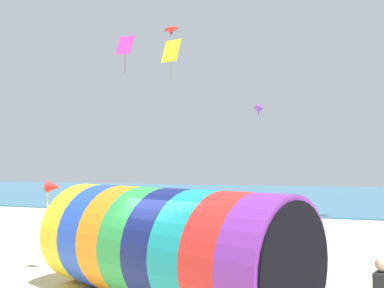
{
  "coord_description": "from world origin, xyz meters",
  "views": [
    {
      "loc": [
        3.31,
        -9.32,
        3.25
      ],
      "look_at": [
        -0.51,
        2.18,
        3.86
      ],
      "focal_mm": 40.0,
      "sensor_mm": 36.0,
      "label": 1
    }
  ],
  "objects_px": {
    "kite_magenta_diamond": "(125,46)",
    "kite_purple_parafoil": "(259,108)",
    "giant_inflatable_tube": "(166,245)",
    "kite_red_parafoil": "(171,29)",
    "beach_flag": "(53,191)",
    "bystander_far_left": "(78,214)",
    "kite_yellow_diamond": "(171,51)",
    "bystander_near_water": "(283,216)"
  },
  "relations": [
    {
      "from": "bystander_near_water",
      "to": "kite_magenta_diamond",
      "type": "bearing_deg",
      "value": -174.27
    },
    {
      "from": "kite_yellow_diamond",
      "to": "bystander_near_water",
      "type": "relative_size",
      "value": 1.26
    },
    {
      "from": "bystander_far_left",
      "to": "beach_flag",
      "type": "xyz_separation_m",
      "value": [
        4.06,
        -7.54,
        1.67
      ]
    },
    {
      "from": "kite_purple_parafoil",
      "to": "kite_red_parafoil",
      "type": "xyz_separation_m",
      "value": [
        -5.37,
        -0.85,
        5.15
      ]
    },
    {
      "from": "kite_yellow_diamond",
      "to": "beach_flag",
      "type": "relative_size",
      "value": 0.7
    },
    {
      "from": "kite_yellow_diamond",
      "to": "bystander_near_water",
      "type": "xyz_separation_m",
      "value": [
        4.46,
        3.75,
        -7.61
      ]
    },
    {
      "from": "kite_magenta_diamond",
      "to": "kite_purple_parafoil",
      "type": "height_order",
      "value": "kite_magenta_diamond"
    },
    {
      "from": "kite_purple_parafoil",
      "to": "giant_inflatable_tube",
      "type": "bearing_deg",
      "value": -88.28
    },
    {
      "from": "bystander_near_water",
      "to": "kite_red_parafoil",
      "type": "bearing_deg",
      "value": 154.77
    },
    {
      "from": "bystander_near_water",
      "to": "bystander_far_left",
      "type": "height_order",
      "value": "bystander_far_left"
    },
    {
      "from": "kite_red_parafoil",
      "to": "bystander_near_water",
      "type": "distance_m",
      "value": 13.69
    },
    {
      "from": "bystander_far_left",
      "to": "kite_purple_parafoil",
      "type": "bearing_deg",
      "value": 41.36
    },
    {
      "from": "kite_magenta_diamond",
      "to": "beach_flag",
      "type": "height_order",
      "value": "kite_magenta_diamond"
    },
    {
      "from": "giant_inflatable_tube",
      "to": "kite_yellow_diamond",
      "type": "xyz_separation_m",
      "value": [
        -3.07,
        8.22,
        7.02
      ]
    },
    {
      "from": "kite_magenta_diamond",
      "to": "bystander_far_left",
      "type": "distance_m",
      "value": 9.31
    },
    {
      "from": "giant_inflatable_tube",
      "to": "kite_magenta_diamond",
      "type": "relative_size",
      "value": 3.5
    },
    {
      "from": "kite_magenta_diamond",
      "to": "kite_red_parafoil",
      "type": "height_order",
      "value": "kite_red_parafoil"
    },
    {
      "from": "bystander_far_left",
      "to": "kite_red_parafoil",
      "type": "bearing_deg",
      "value": 67.04
    },
    {
      "from": "bystander_far_left",
      "to": "kite_yellow_diamond",
      "type": "bearing_deg",
      "value": -10.4
    },
    {
      "from": "kite_purple_parafoil",
      "to": "bystander_far_left",
      "type": "height_order",
      "value": "kite_purple_parafoil"
    },
    {
      "from": "kite_purple_parafoil",
      "to": "bystander_far_left",
      "type": "xyz_separation_m",
      "value": [
        -7.98,
        -7.03,
        -5.93
      ]
    },
    {
      "from": "beach_flag",
      "to": "bystander_near_water",
      "type": "bearing_deg",
      "value": 60.62
    },
    {
      "from": "bystander_near_water",
      "to": "bystander_far_left",
      "type": "distance_m",
      "value": 10.24
    },
    {
      "from": "kite_magenta_diamond",
      "to": "kite_red_parafoil",
      "type": "bearing_deg",
      "value": 76.11
    },
    {
      "from": "kite_magenta_diamond",
      "to": "giant_inflatable_tube",
      "type": "bearing_deg",
      "value": -58.23
    },
    {
      "from": "giant_inflatable_tube",
      "to": "kite_purple_parafoil",
      "type": "bearing_deg",
      "value": 91.72
    },
    {
      "from": "bystander_near_water",
      "to": "beach_flag",
      "type": "relative_size",
      "value": 0.55
    },
    {
      "from": "kite_yellow_diamond",
      "to": "beach_flag",
      "type": "xyz_separation_m",
      "value": [
        -1.34,
        -6.55,
        -5.91
      ]
    },
    {
      "from": "kite_purple_parafoil",
      "to": "kite_magenta_diamond",
      "type": "bearing_deg",
      "value": -141.55
    },
    {
      "from": "giant_inflatable_tube",
      "to": "bystander_far_left",
      "type": "xyz_separation_m",
      "value": [
        -8.47,
        9.21,
        -0.56
      ]
    },
    {
      "from": "kite_red_parafoil",
      "to": "bystander_near_water",
      "type": "bearing_deg",
      "value": -25.23
    },
    {
      "from": "kite_yellow_diamond",
      "to": "bystander_near_water",
      "type": "height_order",
      "value": "kite_yellow_diamond"
    },
    {
      "from": "giant_inflatable_tube",
      "to": "kite_purple_parafoil",
      "type": "distance_m",
      "value": 17.11
    },
    {
      "from": "kite_yellow_diamond",
      "to": "bystander_far_left",
      "type": "xyz_separation_m",
      "value": [
        -5.39,
        0.99,
        -7.58
      ]
    },
    {
      "from": "kite_red_parafoil",
      "to": "giant_inflatable_tube",
      "type": "bearing_deg",
      "value": -69.17
    },
    {
      "from": "kite_magenta_diamond",
      "to": "kite_yellow_diamond",
      "type": "bearing_deg",
      "value": -37.35
    },
    {
      "from": "kite_magenta_diamond",
      "to": "bystander_near_water",
      "type": "xyz_separation_m",
      "value": [
        8.29,
        0.83,
        -9.0
      ]
    },
    {
      "from": "kite_yellow_diamond",
      "to": "kite_purple_parafoil",
      "type": "height_order",
      "value": "kite_yellow_diamond"
    },
    {
      "from": "kite_magenta_diamond",
      "to": "kite_yellow_diamond",
      "type": "distance_m",
      "value": 5.01
    },
    {
      "from": "giant_inflatable_tube",
      "to": "beach_flag",
      "type": "height_order",
      "value": "beach_flag"
    },
    {
      "from": "bystander_near_water",
      "to": "giant_inflatable_tube",
      "type": "bearing_deg",
      "value": -96.61
    },
    {
      "from": "kite_yellow_diamond",
      "to": "bystander_far_left",
      "type": "height_order",
      "value": "kite_yellow_diamond"
    }
  ]
}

